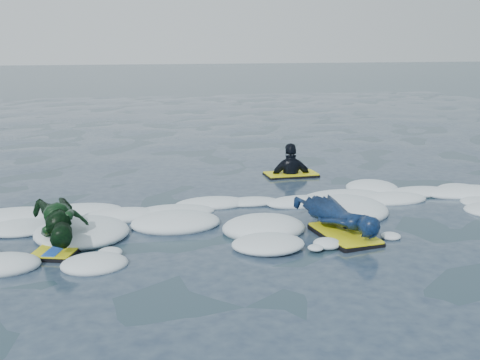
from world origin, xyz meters
name	(u,v)px	position (x,y,z in m)	size (l,w,h in m)	color
ground	(211,242)	(0.00, 0.00, 0.00)	(120.00, 120.00, 0.00)	#162534
foam_band	(199,220)	(0.00, 1.03, 0.00)	(12.00, 3.10, 0.30)	white
prone_woman_unit	(339,217)	(1.76, 0.01, 0.22)	(0.97, 1.75, 0.43)	black
prone_child_unit	(61,224)	(-1.87, 0.30, 0.28)	(0.84, 1.45, 0.54)	black
waiting_rider_unit	(291,181)	(2.16, 3.46, -0.09)	(1.02, 0.58, 1.50)	black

